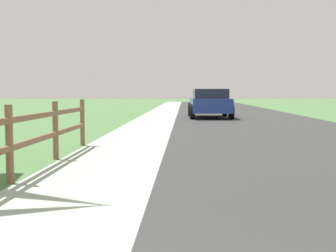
{
  "coord_description": "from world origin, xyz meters",
  "views": [
    {
      "loc": [
        0.44,
        -0.64,
        1.31
      ],
      "look_at": [
        0.05,
        9.83,
        0.51
      ],
      "focal_mm": 47.43,
      "sensor_mm": 36.0,
      "label": 1
    }
  ],
  "objects": [
    {
      "name": "curb_concrete",
      "position": [
        -3.0,
        27.0,
        0.0
      ],
      "size": [
        6.0,
        66.0,
        0.01
      ],
      "primitive_type": "cube",
      "color": "#A2B39F",
      "rests_on": "ground"
    },
    {
      "name": "grass_verge",
      "position": [
        -4.5,
        27.0,
        0.01
      ],
      "size": [
        5.0,
        66.0,
        0.0
      ],
      "primitive_type": "cube",
      "color": "#4A713F",
      "rests_on": "ground"
    },
    {
      "name": "parked_suv_blue",
      "position": [
        1.73,
        22.25,
        0.77
      ],
      "size": [
        2.2,
        4.57,
        1.47
      ],
      "color": "navy",
      "rests_on": "ground"
    },
    {
      "name": "road_asphalt",
      "position": [
        3.5,
        27.0,
        0.0
      ],
      "size": [
        7.0,
        66.0,
        0.01
      ],
      "primitive_type": "cube",
      "color": "#323232",
      "rests_on": "ground"
    },
    {
      "name": "ground_plane",
      "position": [
        0.0,
        25.0,
        0.0
      ],
      "size": [
        120.0,
        120.0,
        0.0
      ],
      "primitive_type": "plane",
      "color": "#4A713F"
    }
  ]
}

